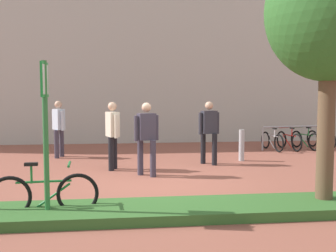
{
  "coord_description": "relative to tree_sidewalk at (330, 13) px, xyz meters",
  "views": [
    {
      "loc": [
        -0.81,
        -8.31,
        1.9
      ],
      "look_at": [
        0.29,
        1.02,
        1.15
      ],
      "focal_mm": 41.94,
      "sensor_mm": 36.0,
      "label": 1
    }
  ],
  "objects": [
    {
      "name": "person_shirt_blue",
      "position": [
        -5.27,
        6.0,
        -2.24
      ],
      "size": [
        0.42,
        0.52,
        1.72
      ],
      "color": "#383342",
      "rests_on": "ground"
    },
    {
      "name": "parking_sign_post",
      "position": [
        -4.5,
        -0.12,
        -1.65
      ],
      "size": [
        0.08,
        0.36,
        2.41
      ],
      "color": "#2D7238",
      "rests_on": "ground"
    },
    {
      "name": "person_suited_dark",
      "position": [
        -1.01,
        4.28,
        -2.24
      ],
      "size": [
        0.6,
        0.43,
        1.72
      ],
      "color": "black",
      "rests_on": "ground"
    },
    {
      "name": "planter_strip",
      "position": [
        -2.79,
        -0.12,
        -3.14
      ],
      "size": [
        7.0,
        1.1,
        0.16
      ],
      "primitive_type": "cube",
      "color": "#336028",
      "rests_on": "ground"
    },
    {
      "name": "bollard_steel",
      "position": [
        0.05,
        4.74,
        -2.77
      ],
      "size": [
        0.16,
        0.16,
        0.9
      ],
      "primitive_type": "cylinder",
      "color": "#ADADB2",
      "rests_on": "ground"
    },
    {
      "name": "bike_rack_cluster",
      "position": [
        2.7,
        6.84,
        -2.88
      ],
      "size": [
        2.64,
        1.83,
        0.83
      ],
      "color": "#99999E",
      "rests_on": "ground"
    },
    {
      "name": "tree_sidewalk",
      "position": [
        0.0,
        0.0,
        0.0
      ],
      "size": [
        2.08,
        2.08,
        4.41
      ],
      "color": "brown",
      "rests_on": "ground"
    },
    {
      "name": "person_casual_tan",
      "position": [
        -3.6,
        3.8,
        -2.24
      ],
      "size": [
        0.37,
        0.57,
        1.72
      ],
      "color": "black",
      "rests_on": "ground"
    },
    {
      "name": "person_suited_navy",
      "position": [
        -2.8,
        2.95,
        -2.24
      ],
      "size": [
        0.58,
        0.4,
        1.72
      ],
      "color": "#383342",
      "rests_on": "ground"
    },
    {
      "name": "bike_at_sign",
      "position": [
        -4.58,
        0.07,
        -2.87
      ],
      "size": [
        1.68,
        0.42,
        0.86
      ],
      "color": "black",
      "rests_on": "ground"
    },
    {
      "name": "ground_plane",
      "position": [
        -2.56,
        2.18,
        -3.22
      ],
      "size": [
        60.0,
        60.0,
        0.0
      ],
      "primitive_type": "plane",
      "color": "brown"
    },
    {
      "name": "building_facade",
      "position": [
        -2.56,
        9.86,
        1.78
      ],
      "size": [
        28.0,
        1.2,
        10.0
      ],
      "primitive_type": "cube",
      "color": "#B2ADA3",
      "rests_on": "ground"
    }
  ]
}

